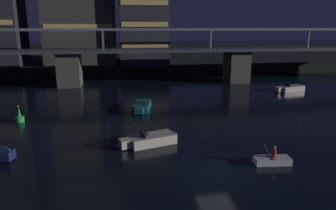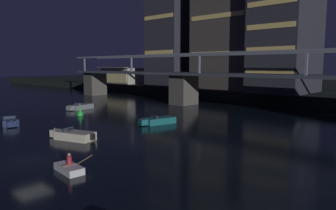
# 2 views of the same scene
# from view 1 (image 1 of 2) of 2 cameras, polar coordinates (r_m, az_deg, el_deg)

# --- Properties ---
(ground_plane) EXTENTS (400.00, 400.00, 0.00)m
(ground_plane) POSITION_cam_1_polar(r_m,az_deg,el_deg) (22.69, 8.71, -11.67)
(ground_plane) COLOR black
(far_riverbank) EXTENTS (240.00, 80.00, 2.20)m
(far_riverbank) POSITION_cam_1_polar(r_m,az_deg,el_deg) (103.14, -5.27, 9.02)
(far_riverbank) COLOR black
(far_riverbank) RESTS_ON ground
(river_bridge) EXTENTS (92.80, 6.40, 9.38)m
(river_bridge) POSITION_cam_1_polar(r_m,az_deg,el_deg) (55.21, -2.11, 8.20)
(river_bridge) COLOR #4C4944
(river_bridge) RESTS_ON ground
(tower_central) EXTENTS (9.56, 13.73, 20.25)m
(tower_central) POSITION_cam_1_polar(r_m,az_deg,el_deg) (68.75, -4.67, 15.87)
(tower_central) COLOR #282833
(tower_central) RESTS_ON far_riverbank
(speedboat_mid_left) EXTENTS (2.60, 5.21, 1.16)m
(speedboat_mid_left) POSITION_cam_1_polar(r_m,az_deg,el_deg) (38.32, -4.70, -0.23)
(speedboat_mid_left) COLOR #196066
(speedboat_mid_left) RESTS_ON ground
(speedboat_mid_center) EXTENTS (5.14, 2.93, 1.16)m
(speedboat_mid_center) POSITION_cam_1_polar(r_m,az_deg,el_deg) (27.17, -3.29, -6.19)
(speedboat_mid_center) COLOR beige
(speedboat_mid_center) RESTS_ON ground
(speedboat_mid_right) EXTENTS (5.20, 2.71, 1.16)m
(speedboat_mid_right) POSITION_cam_1_polar(r_m,az_deg,el_deg) (52.74, 20.92, 2.79)
(speedboat_mid_right) COLOR beige
(speedboat_mid_right) RESTS_ON ground
(channel_buoy) EXTENTS (0.90, 0.90, 1.76)m
(channel_buoy) POSITION_cam_1_polar(r_m,az_deg,el_deg) (36.71, -24.96, -2.04)
(channel_buoy) COLOR green
(channel_buoy) RESTS_ON ground
(dinghy_with_paddler) EXTENTS (2.69, 2.47, 1.36)m
(dinghy_with_paddler) POSITION_cam_1_polar(r_m,az_deg,el_deg) (24.74, 18.07, -9.30)
(dinghy_with_paddler) COLOR silver
(dinghy_with_paddler) RESTS_ON ground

